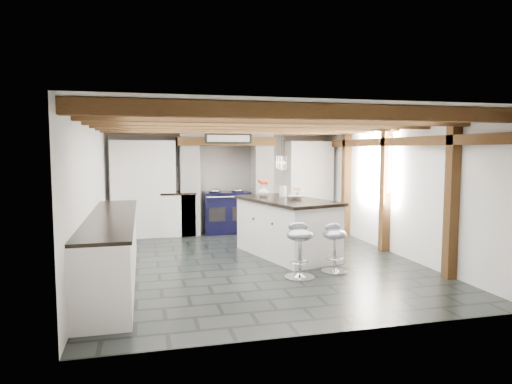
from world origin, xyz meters
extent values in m
plane|color=black|center=(0.00, 0.00, 0.00)|extent=(6.00, 6.00, 0.00)
plane|color=silver|center=(0.00, 3.00, 1.15)|extent=(5.00, 0.00, 5.00)
plane|color=silver|center=(-2.50, 0.00, 1.15)|extent=(0.00, 6.00, 6.00)
plane|color=silver|center=(2.50, 0.00, 1.15)|extent=(0.00, 6.00, 6.00)
plane|color=white|center=(0.00, 0.00, 2.30)|extent=(6.00, 6.00, 0.00)
cube|color=white|center=(-0.80, 2.70, 0.95)|extent=(0.40, 0.60, 1.90)
cube|color=white|center=(0.80, 2.70, 0.95)|extent=(0.40, 0.60, 1.90)
cube|color=#563518|center=(0.00, 2.70, 1.99)|extent=(2.10, 0.65, 0.18)
cube|color=white|center=(0.00, 2.70, 2.15)|extent=(2.00, 0.60, 0.31)
cube|color=black|center=(0.00, 2.38, 2.05)|extent=(1.00, 0.03, 0.22)
cube|color=silver|center=(0.00, 2.36, 2.05)|extent=(0.90, 0.01, 0.14)
cube|color=white|center=(-1.75, 2.70, 1.00)|extent=(1.30, 0.58, 2.00)
cube|color=white|center=(1.90, 2.70, 1.00)|extent=(1.00, 0.58, 2.00)
cube|color=white|center=(-2.20, -0.60, 0.44)|extent=(0.60, 3.80, 0.88)
cube|color=black|center=(-2.20, -0.60, 0.90)|extent=(0.64, 3.80, 0.04)
cube|color=white|center=(-1.05, 2.70, 0.44)|extent=(0.70, 0.60, 0.88)
cube|color=black|center=(-1.05, 2.70, 0.90)|extent=(0.74, 0.64, 0.04)
cube|color=#563518|center=(2.42, 0.00, 1.95)|extent=(0.15, 5.80, 0.14)
plane|color=white|center=(2.48, 0.60, 1.55)|extent=(0.00, 0.90, 0.90)
cube|color=#563518|center=(0.00, -2.60, 2.21)|extent=(5.00, 0.16, 0.16)
cube|color=#563518|center=(0.00, -1.73, 2.21)|extent=(5.00, 0.16, 0.16)
cube|color=#563518|center=(0.00, -0.87, 2.21)|extent=(5.00, 0.16, 0.16)
cube|color=#563518|center=(0.00, 0.00, 2.21)|extent=(5.00, 0.16, 0.16)
cube|color=#563518|center=(0.00, 0.87, 2.21)|extent=(5.00, 0.16, 0.16)
cube|color=#563518|center=(0.00, 1.73, 2.21)|extent=(5.00, 0.16, 0.16)
cube|color=#563518|center=(0.00, 2.60, 2.21)|extent=(5.00, 0.16, 0.16)
cube|color=#563518|center=(2.42, -1.60, 1.15)|extent=(0.15, 0.15, 2.30)
cube|color=#563518|center=(2.42, 0.20, 1.15)|extent=(0.15, 0.15, 2.30)
cube|color=#563518|center=(2.42, 1.80, 1.15)|extent=(0.15, 0.15, 2.30)
cylinder|color=black|center=(0.45, -0.05, 1.93)|extent=(0.01, 0.01, 0.56)
cylinder|color=white|center=(0.45, -0.05, 1.60)|extent=(0.09, 0.09, 0.22)
cylinder|color=black|center=(0.50, 0.25, 1.93)|extent=(0.01, 0.01, 0.56)
cylinder|color=white|center=(0.50, 0.25, 1.60)|extent=(0.09, 0.09, 0.22)
cylinder|color=black|center=(0.55, 0.55, 1.93)|extent=(0.01, 0.01, 0.56)
cylinder|color=white|center=(0.55, 0.55, 1.60)|extent=(0.09, 0.09, 0.22)
cube|color=black|center=(0.00, 2.68, 0.45)|extent=(1.00, 0.60, 0.90)
ellipsoid|color=silver|center=(-0.25, 2.68, 0.93)|extent=(0.28, 0.28, 0.11)
ellipsoid|color=silver|center=(0.25, 2.68, 0.93)|extent=(0.28, 0.28, 0.11)
cylinder|color=silver|center=(0.00, 2.36, 0.82)|extent=(0.95, 0.03, 0.03)
cube|color=black|center=(-0.25, 2.38, 0.45)|extent=(0.35, 0.02, 0.30)
cube|color=black|center=(0.25, 2.38, 0.45)|extent=(0.35, 0.02, 0.30)
cube|color=white|center=(0.62, 0.30, 0.46)|extent=(1.41, 2.07, 0.93)
cube|color=black|center=(0.62, 0.30, 0.95)|extent=(1.51, 2.18, 0.05)
imported|color=white|center=(0.33, 0.77, 1.08)|extent=(0.24, 0.24, 0.20)
ellipsoid|color=red|center=(0.33, 0.77, 1.24)|extent=(0.21, 0.21, 0.13)
cylinder|color=white|center=(0.67, 0.70, 1.07)|extent=(0.13, 0.13, 0.19)
imported|color=white|center=(0.75, 0.23, 1.01)|extent=(0.33, 0.33, 0.07)
cylinder|color=white|center=(0.86, 0.42, 1.03)|extent=(0.05, 0.05, 0.11)
cylinder|color=white|center=(0.86, 0.42, 1.09)|extent=(0.23, 0.23, 0.02)
cylinder|color=beige|center=(0.86, 0.42, 1.14)|extent=(0.18, 0.18, 0.07)
cylinder|color=silver|center=(0.97, -0.92, 0.01)|extent=(0.39, 0.39, 0.03)
cone|color=silver|center=(0.97, -0.92, 0.05)|extent=(0.18, 0.18, 0.07)
cylinder|color=silver|center=(0.97, -0.92, 0.29)|extent=(0.04, 0.04, 0.49)
torus|color=silver|center=(0.97, -0.92, 0.21)|extent=(0.25, 0.25, 0.02)
ellipsoid|color=gray|center=(0.97, -0.92, 0.57)|extent=(0.37, 0.37, 0.16)
ellipsoid|color=gray|center=(0.97, -0.83, 0.66)|extent=(0.25, 0.11, 0.14)
cylinder|color=silver|center=(0.36, -1.10, 0.01)|extent=(0.43, 0.43, 0.03)
cone|color=silver|center=(0.36, -1.10, 0.06)|extent=(0.20, 0.20, 0.08)
cylinder|color=silver|center=(0.36, -1.10, 0.32)|extent=(0.05, 0.05, 0.54)
torus|color=silver|center=(0.36, -1.10, 0.23)|extent=(0.27, 0.27, 0.02)
ellipsoid|color=gray|center=(0.36, -1.10, 0.63)|extent=(0.49, 0.49, 0.18)
ellipsoid|color=gray|center=(0.39, -1.00, 0.72)|extent=(0.29, 0.19, 0.15)
camera|label=1|loc=(-1.77, -7.07, 1.82)|focal=32.00mm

